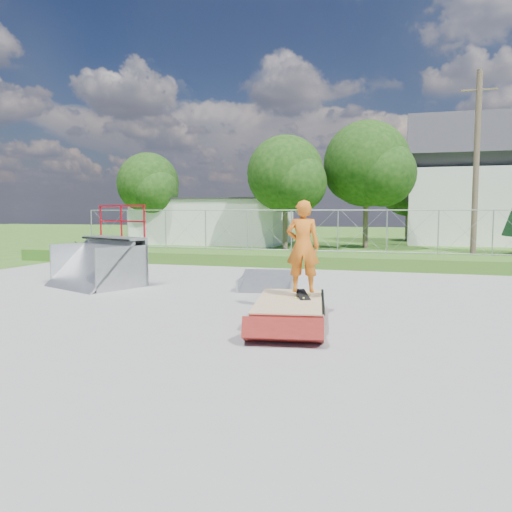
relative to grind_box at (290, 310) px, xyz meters
The scene contains 17 objects.
ground 2.51m from the grind_box, 163.53° to the left, with size 120.00×120.00×0.00m, color #37631C.
concrete_pad 2.51m from the grind_box, 163.53° to the left, with size 20.00×16.00×0.04m, color gray.
grass_berm 10.49m from the grind_box, 103.23° to the left, with size 24.00×3.00×0.50m, color #37631C.
grind_box is the anchor object (origin of this frame).
quarter_pipe 7.11m from the grind_box, 157.34° to the left, with size 2.42×2.05×2.42m, color #999CA0, non-canonical shape.
flat_bank_ramp 3.85m from the grind_box, 111.98° to the left, with size 1.53×1.63×0.47m, color #999CA0, non-canonical shape.
skateboard 0.50m from the grind_box, 65.64° to the left, with size 0.22×0.80×0.02m, color black.
skater 1.30m from the grind_box, 65.64° to the left, with size 0.71×0.46×1.94m, color orange.
concrete_stairs 14.40m from the grind_box, 139.20° to the left, with size 1.50×1.60×0.80m, color gray, non-canonical shape.
chain_link_fence 11.52m from the grind_box, 102.08° to the left, with size 20.00×0.06×1.80m, color #9CA0A5, non-canonical shape.
utility_building_flat 25.01m from the grind_box, 114.61° to the left, with size 10.00×6.00×3.00m, color silver.
gable_house 27.75m from the grind_box, 76.12° to the left, with size 8.40×6.08×8.94m.
utility_pole 14.21m from the grind_box, 68.13° to the left, with size 0.24×0.24×8.00m, color brown.
tree_left_near 19.42m from the grind_box, 102.62° to the left, with size 4.76×4.48×6.65m.
tree_center 21.04m from the grind_box, 88.93° to the left, with size 5.44×5.12×7.60m.
tree_left_far 25.24m from the grind_box, 124.58° to the left, with size 4.42×4.16×6.18m.
tree_back_mid 28.91m from the grind_box, 84.38° to the left, with size 4.08×3.84×5.70m.
Camera 1 is at (4.57, -10.69, 2.26)m, focal length 35.00 mm.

